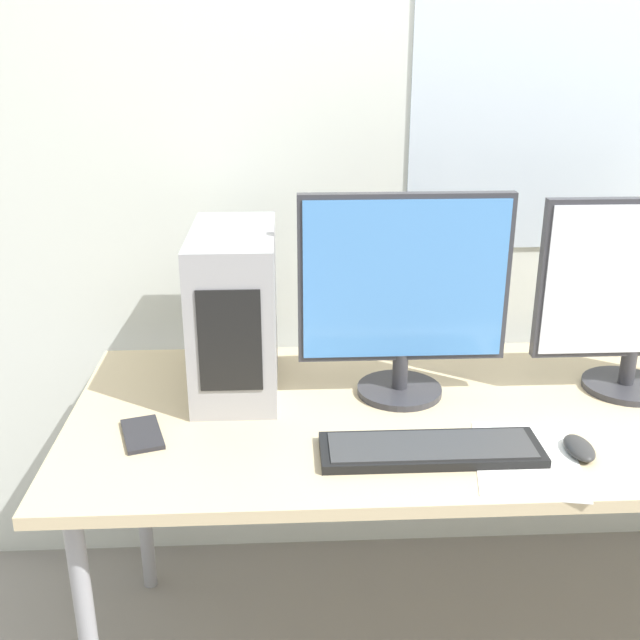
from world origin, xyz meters
TOP-DOWN VIEW (x-y plane):
  - wall_back at (-0.00, 0.91)m, footprint 8.00×0.07m
  - desk at (0.00, 0.39)m, footprint 2.45×0.78m
  - pc_tower at (-0.84, 0.55)m, footprint 0.20×0.41m
  - monitor_main at (-0.44, 0.47)m, footprint 0.50×0.21m
  - monitor_right_near at (0.12, 0.47)m, footprint 0.50×0.21m
  - keyboard at (-0.42, 0.19)m, footprint 0.47×0.14m
  - mouse at (-0.11, 0.17)m, footprint 0.06×0.11m
  - cell_phone at (-1.04, 0.29)m, footprint 0.12×0.17m
  - paper_sheet_left at (-0.22, 0.15)m, footprint 0.26×0.33m

SIDE VIEW (x-z plane):
  - desk at x=0.00m, z-range 0.33..1.07m
  - paper_sheet_left at x=-0.22m, z-range 0.74..0.74m
  - cell_phone at x=-1.04m, z-range 0.74..0.75m
  - keyboard at x=-0.42m, z-range 0.74..0.76m
  - mouse at x=-0.11m, z-range 0.74..0.77m
  - pc_tower at x=-0.84m, z-range 0.74..1.14m
  - monitor_right_near at x=0.12m, z-range 0.76..1.24m
  - monitor_main at x=-0.44m, z-range 0.76..1.25m
  - wall_back at x=0.00m, z-range 0.00..2.70m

